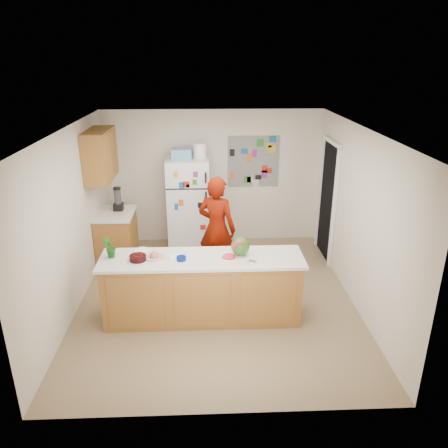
{
  "coord_description": "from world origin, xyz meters",
  "views": [
    {
      "loc": [
        -0.13,
        -5.68,
        3.41
      ],
      "look_at": [
        0.12,
        0.2,
        1.11
      ],
      "focal_mm": 35.0,
      "sensor_mm": 36.0,
      "label": 1
    }
  ],
  "objects_px": {
    "refrigerator": "(189,204)",
    "cherry_bowl": "(138,258)",
    "watermelon": "(240,246)",
    "person": "(217,229)"
  },
  "relations": [
    {
      "from": "refrigerator",
      "to": "cherry_bowl",
      "type": "height_order",
      "value": "refrigerator"
    },
    {
      "from": "watermelon",
      "to": "person",
      "type": "bearing_deg",
      "value": 103.94
    },
    {
      "from": "person",
      "to": "cherry_bowl",
      "type": "distance_m",
      "value": 1.61
    },
    {
      "from": "person",
      "to": "watermelon",
      "type": "bearing_deg",
      "value": 128.54
    },
    {
      "from": "refrigerator",
      "to": "cherry_bowl",
      "type": "relative_size",
      "value": 7.89
    },
    {
      "from": "refrigerator",
      "to": "watermelon",
      "type": "xyz_separation_m",
      "value": [
        0.76,
        -2.34,
        0.21
      ]
    },
    {
      "from": "refrigerator",
      "to": "cherry_bowl",
      "type": "bearing_deg",
      "value": -103.35
    },
    {
      "from": "watermelon",
      "to": "cherry_bowl",
      "type": "height_order",
      "value": "watermelon"
    },
    {
      "from": "person",
      "to": "watermelon",
      "type": "xyz_separation_m",
      "value": [
        0.28,
        -1.13,
        0.21
      ]
    },
    {
      "from": "refrigerator",
      "to": "person",
      "type": "bearing_deg",
      "value": -68.45
    }
  ]
}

